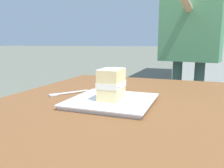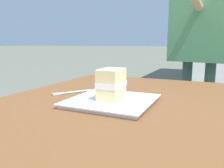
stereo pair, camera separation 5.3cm
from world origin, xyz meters
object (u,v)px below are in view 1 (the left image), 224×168
(dessert_fork, at_px, (66,93))
(patio_table, at_px, (114,131))
(dessert_plate, at_px, (112,101))
(cake_slice, at_px, (111,84))
(diner_person, at_px, (191,26))

(dessert_fork, bearing_deg, patio_table, 69.50)
(dessert_plate, bearing_deg, cake_slice, -11.20)
(patio_table, relative_size, cake_slice, 12.02)
(cake_slice, bearing_deg, dessert_plate, 168.80)
(dessert_plate, relative_size, dessert_fork, 1.91)
(cake_slice, xyz_separation_m, diner_person, (-1.00, 0.22, 0.26))
(cake_slice, relative_size, dessert_fork, 0.72)
(dessert_plate, relative_size, cake_slice, 2.67)
(patio_table, distance_m, dessert_plate, 0.11)
(cake_slice, distance_m, diner_person, 1.05)
(patio_table, relative_size, dessert_plate, 4.51)
(dessert_fork, relative_size, diner_person, 0.10)
(dessert_fork, xyz_separation_m, diner_person, (-0.93, 0.45, 0.32))
(patio_table, xyz_separation_m, diner_person, (-1.02, 0.20, 0.42))
(dessert_fork, bearing_deg, dessert_plate, 73.33)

